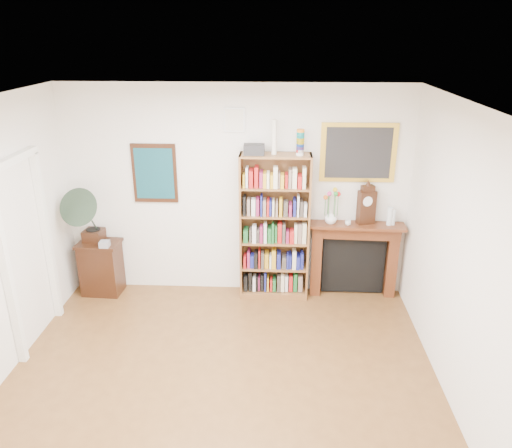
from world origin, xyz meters
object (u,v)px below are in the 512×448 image
at_px(bookshelf, 275,220).
at_px(cd_stack, 105,244).
at_px(fireplace, 354,253).
at_px(gramophone, 87,212).
at_px(mantel_clock, 366,205).
at_px(bottle_right, 393,217).
at_px(bottle_left, 390,216).
at_px(teacup, 348,223).
at_px(side_cabinet, 102,267).
at_px(flower_vase, 331,217).

xyz_separation_m(bookshelf, cd_stack, (-2.21, -0.18, -0.31)).
distance_m(fireplace, gramophone, 3.54).
relative_size(mantel_clock, bottle_right, 2.55).
relative_size(bookshelf, gramophone, 2.79).
distance_m(gramophone, bottle_left, 3.90).
bearing_deg(teacup, side_cabinet, -179.44).
xyz_separation_m(fireplace, flower_vase, (-0.34, -0.04, 0.52)).
xyz_separation_m(fireplace, gramophone, (-3.49, -0.20, 0.60)).
xyz_separation_m(side_cabinet, flower_vase, (3.07, 0.08, 0.75)).
height_order(mantel_clock, flower_vase, mantel_clock).
distance_m(bottle_left, bottle_right, 0.05).
xyz_separation_m(teacup, bottle_right, (0.58, 0.05, 0.07)).
distance_m(bookshelf, teacup, 0.94).
bearing_deg(cd_stack, bottle_left, 3.26).
bearing_deg(fireplace, gramophone, -174.19).
distance_m(flower_vase, teacup, 0.23).
height_order(side_cabinet, flower_vase, flower_vase).
bearing_deg(bottle_left, bookshelf, -178.77).
height_order(teacup, bottle_right, bottle_right).
relative_size(bookshelf, teacup, 28.79).
height_order(bookshelf, bottle_left, bookshelf).
height_order(teacup, bottle_left, bottle_left).
bearing_deg(teacup, gramophone, -178.27).
bearing_deg(bottle_right, fireplace, 173.87).
xyz_separation_m(side_cabinet, fireplace, (3.41, 0.13, 0.23)).
bearing_deg(flower_vase, cd_stack, -175.61).
height_order(side_cabinet, bottle_right, bottle_right).
distance_m(gramophone, bottle_right, 3.94).
bearing_deg(bottle_right, bookshelf, -178.48).
relative_size(side_cabinet, fireplace, 0.60).
bearing_deg(bookshelf, gramophone, -177.20).
bearing_deg(bottle_left, flower_vase, 178.81).
bearing_deg(mantel_clock, teacup, -177.90).
relative_size(mantel_clock, bottle_left, 2.12).
height_order(gramophone, cd_stack, gramophone).
relative_size(bookshelf, fireplace, 1.81).
relative_size(fireplace, gramophone, 1.54).
xyz_separation_m(bottle_left, bottle_right, (0.05, 0.01, -0.02)).
xyz_separation_m(flower_vase, bottle_right, (0.79, -0.01, 0.01)).
relative_size(fireplace, mantel_clock, 2.44).
xyz_separation_m(bookshelf, gramophone, (-2.42, -0.11, 0.11)).
bearing_deg(flower_vase, bookshelf, -176.27).
distance_m(mantel_clock, teacup, 0.33).
distance_m(bookshelf, bottle_right, 1.52).
bearing_deg(mantel_clock, flower_vase, 166.41).
xyz_separation_m(teacup, bottle_left, (0.53, 0.04, 0.09)).
bearing_deg(flower_vase, teacup, -13.43).
height_order(bookshelf, bottle_right, bookshelf).
bearing_deg(bookshelf, cd_stack, -175.11).
bearing_deg(gramophone, mantel_clock, 7.24).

